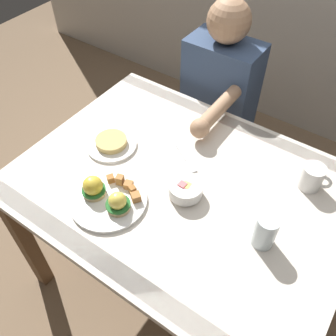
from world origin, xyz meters
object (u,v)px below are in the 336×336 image
object	(u,v)px
eggs_benedict_plate	(107,197)
water_glass_near	(265,233)
dining_table	(182,201)
coffee_mug	(313,177)
side_plate	(111,144)
fruit_bowl	(185,189)
diner_person	(217,101)
fork	(187,160)

from	to	relation	value
eggs_benedict_plate	water_glass_near	xyz separation A→B (m)	(0.51, 0.16, 0.03)
dining_table	coffee_mug	size ratio (longest dim) A/B	10.77
coffee_mug	dining_table	bearing A→B (deg)	-146.77
dining_table	side_plate	world-z (taller)	side_plate
fruit_bowl	coffee_mug	bearing A→B (deg)	39.97
dining_table	diner_person	size ratio (longest dim) A/B	1.05
coffee_mug	water_glass_near	size ratio (longest dim) A/B	0.90
water_glass_near	diner_person	distance (m)	0.86
dining_table	diner_person	world-z (taller)	diner_person
dining_table	diner_person	distance (m)	0.63
dining_table	diner_person	xyz separation A→B (m)	(-0.19, 0.60, 0.02)
eggs_benedict_plate	diner_person	xyz separation A→B (m)	(-0.02, 0.82, -0.11)
eggs_benedict_plate	diner_person	bearing A→B (deg)	91.45
dining_table	water_glass_near	bearing A→B (deg)	-10.14
fork	side_plate	xyz separation A→B (m)	(-0.29, -0.10, 0.01)
side_plate	coffee_mug	bearing A→B (deg)	19.18
eggs_benedict_plate	side_plate	bearing A→B (deg)	128.41
dining_table	eggs_benedict_plate	size ratio (longest dim) A/B	4.44
dining_table	diner_person	bearing A→B (deg)	107.69
coffee_mug	fork	distance (m)	0.46
dining_table	coffee_mug	bearing A→B (deg)	33.23
fruit_bowl	dining_table	bearing A→B (deg)	129.57
water_glass_near	side_plate	xyz separation A→B (m)	(-0.68, 0.06, -0.04)
eggs_benedict_plate	side_plate	world-z (taller)	eggs_benedict_plate
dining_table	side_plate	xyz separation A→B (m)	(-0.34, -0.00, 0.12)
eggs_benedict_plate	fruit_bowl	bearing A→B (deg)	40.67
coffee_mug	side_plate	distance (m)	0.76
eggs_benedict_plate	coffee_mug	size ratio (longest dim) A/B	2.42
coffee_mug	water_glass_near	bearing A→B (deg)	-97.62
fruit_bowl	coffee_mug	distance (m)	0.45
water_glass_near	side_plate	distance (m)	0.68
eggs_benedict_plate	fruit_bowl	world-z (taller)	eggs_benedict_plate
fruit_bowl	coffee_mug	world-z (taller)	coffee_mug
fork	fruit_bowl	bearing A→B (deg)	-59.52
coffee_mug	side_plate	xyz separation A→B (m)	(-0.72, -0.25, -0.04)
water_glass_near	dining_table	bearing A→B (deg)	169.86
fruit_bowl	water_glass_near	xyz separation A→B (m)	(0.30, -0.02, 0.02)
dining_table	eggs_benedict_plate	distance (m)	0.31
fruit_bowl	coffee_mug	xyz separation A→B (m)	(0.34, 0.29, 0.02)
dining_table	coffee_mug	world-z (taller)	coffee_mug
water_glass_near	coffee_mug	bearing A→B (deg)	82.38
fork	side_plate	size ratio (longest dim) A/B	0.71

